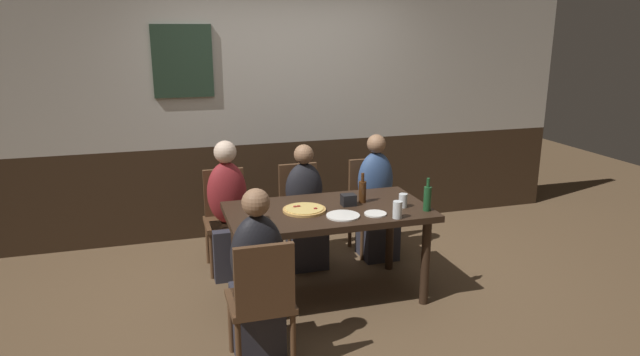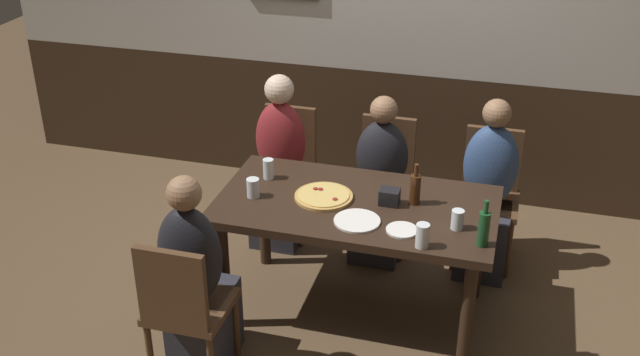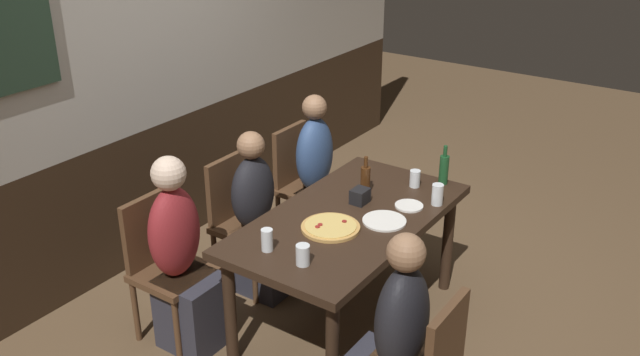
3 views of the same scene
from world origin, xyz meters
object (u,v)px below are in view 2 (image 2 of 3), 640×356
chair_mid_far (384,176)px  person_right_far (486,202)px  chair_left_far (287,163)px  chair_right_far (489,189)px  beer_bottle_brown (415,188)px  person_left_far (279,173)px  pizza (323,197)px  plate_white_small (402,230)px  person_left_near (197,288)px  beer_bottle_green (484,228)px  tumbler_water (457,221)px  person_mid_far (379,191)px  plate_white_large (357,221)px  highball_clear (422,237)px  condiment_caddy (390,197)px  pint_glass_stout (268,170)px  chair_left_near (184,305)px  pint_glass_amber (253,189)px  dining_table (356,216)px

chair_mid_far → person_right_far: (0.69, -0.16, -0.01)m
chair_left_far → chair_right_far: bearing=0.0°
person_right_far → beer_bottle_brown: bearing=-122.3°
person_left_far → person_right_far: size_ratio=1.02×
pizza → chair_mid_far: bearing=77.2°
person_right_far → plate_white_small: 1.02m
person_left_near → chair_left_far: bearing=90.0°
chair_left_far → beer_bottle_green: size_ratio=3.41×
tumbler_water → person_mid_far: bearing=125.5°
plate_white_large → highball_clear: bearing=-22.0°
pizza → condiment_caddy: condiment_caddy is taller
pint_glass_stout → plate_white_small: pint_glass_stout is taller
chair_left_near → person_left_near: size_ratio=0.76×
plate_white_large → pint_glass_stout: bearing=150.4°
person_mid_far → highball_clear: size_ratio=8.49×
person_right_far → beer_bottle_green: size_ratio=4.49×
chair_mid_far → beer_bottle_brown: beer_bottle_brown is taller
person_left_near → pint_glass_amber: 0.67m
dining_table → chair_mid_far: (0.00, 0.84, -0.16)m
dining_table → pint_glass_amber: bearing=-171.2°
person_mid_far → highball_clear: person_mid_far is taller
person_right_far → highball_clear: (-0.27, -1.03, 0.31)m
chair_left_near → person_right_far: bearing=47.6°
person_left_near → tumbler_water: person_left_near is taller
tumbler_water → pint_glass_stout: size_ratio=0.88×
chair_left_near → person_left_near: bearing=90.0°
pint_glass_amber → person_left_near: bearing=-100.4°
chair_left_near → person_right_far: 2.05m
highball_clear → plate_white_small: size_ratio=0.77×
person_right_far → beer_bottle_brown: size_ratio=4.76×
person_right_far → condiment_caddy: size_ratio=10.53×
chair_left_far → person_mid_far: bearing=-13.4°
person_left_near → condiment_caddy: 1.16m
dining_table → chair_right_far: (0.69, 0.84, -0.16)m
dining_table → person_left_far: size_ratio=1.33×
person_left_far → pint_glass_stout: size_ratio=9.59×
tumbler_water → beer_bottle_brown: (-0.26, 0.21, 0.05)m
chair_left_near → chair_right_far: 2.17m
tumbler_water → beer_bottle_brown: size_ratio=0.45×
chair_left_near → plate_white_large: size_ratio=3.50×
tumbler_water → pint_glass_stout: 1.18m
person_right_far → chair_mid_far: bearing=166.8°
pint_glass_amber → plate_white_large: 0.65m
pint_glass_amber → beer_bottle_brown: size_ratio=0.45×
pint_glass_amber → condiment_caddy: (0.76, 0.12, -0.00)m
chair_left_far → highball_clear: chair_left_far is taller
chair_right_far → person_left_far: person_left_far is taller
chair_mid_far → person_left_far: bearing=-166.8°
chair_left_far → person_left_far: size_ratio=0.75×
pint_glass_amber → beer_bottle_brown: bearing=10.6°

